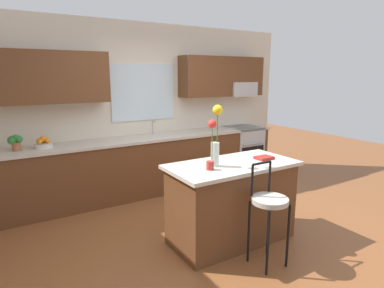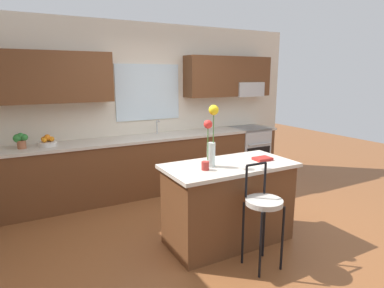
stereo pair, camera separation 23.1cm
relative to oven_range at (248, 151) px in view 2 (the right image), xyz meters
name	(u,v)px [view 2 (the right image)]	position (x,y,z in m)	size (l,w,h in m)	color
ground_plane	(210,233)	(-1.86, -1.68, -0.46)	(14.00, 14.00, 0.00)	brown
back_wall_assembly	(150,98)	(-1.83, 0.31, 1.05)	(5.60, 0.50, 2.70)	beige
counter_run	(156,163)	(-1.86, 0.02, 0.01)	(4.56, 0.64, 0.92)	brown
sink_faucet	(157,126)	(-1.78, 0.17, 0.60)	(0.02, 0.13, 0.23)	#B7BABC
oven_range	(248,151)	(0.00, 0.00, 0.00)	(0.60, 0.64, 0.92)	#B7BABC
kitchen_island	(228,203)	(-1.77, -1.91, 0.00)	(1.46, 0.74, 0.92)	brown
bar_stool_near	(263,207)	(-1.77, -2.50, 0.18)	(0.36, 0.36, 1.04)	black
flower_vase	(211,136)	(-2.01, -1.91, 0.79)	(0.17, 0.11, 0.66)	silver
mug_ceramic	(205,166)	(-2.13, -1.99, 0.51)	(0.08, 0.08, 0.09)	#A52D28
cookbook	(262,159)	(-1.35, -1.96, 0.48)	(0.20, 0.15, 0.03)	maroon
fruit_bowl_oranges	(48,142)	(-3.46, 0.03, 0.52)	(0.24, 0.24, 0.16)	silver
potted_plant_small	(21,140)	(-3.78, 0.03, 0.58)	(0.18, 0.12, 0.21)	#9E5B3D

